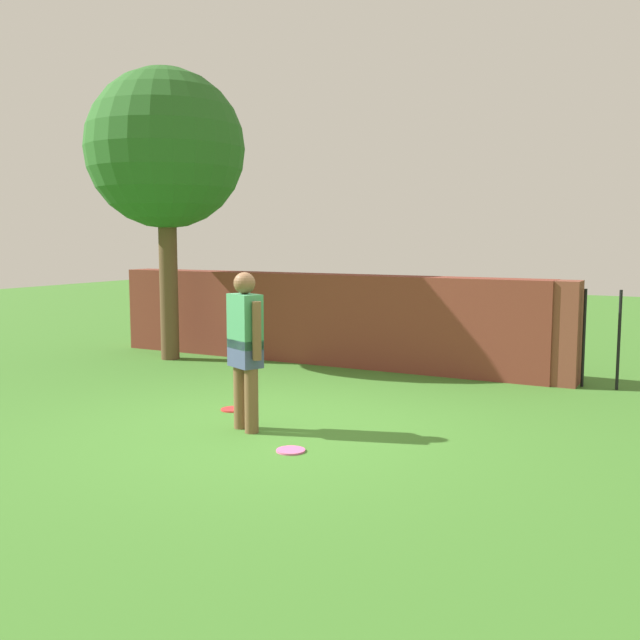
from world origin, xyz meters
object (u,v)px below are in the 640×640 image
tree (166,151)px  frisbee_pink (291,450)px  person (245,344)px  frisbee_red (233,409)px

tree → frisbee_pink: size_ratio=17.07×
tree → frisbee_pink: bearing=-39.0°
frisbee_pink → person: bearing=151.4°
tree → frisbee_red: tree is taller
frisbee_red → frisbee_pink: 1.76m
tree → frisbee_pink: (4.32, -3.49, -3.32)m
tree → frisbee_pink: 6.47m
person → frisbee_red: person is taller
tree → frisbee_red: bearing=-39.7°
person → frisbee_red: size_ratio=6.00×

